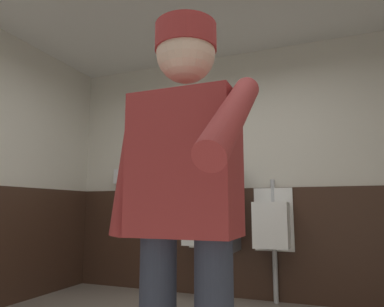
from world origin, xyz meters
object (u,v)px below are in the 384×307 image
at_px(person, 184,193).
at_px(urinal_middle, 272,224).
at_px(soap_dispenser, 118,176).
at_px(urinal_left, 202,223).

bearing_deg(person, urinal_middle, 90.95).
bearing_deg(person, soap_dispenser, 127.72).
xyz_separation_m(person, soap_dispenser, (-1.96, 2.54, 0.34)).
relative_size(person, soap_dispenser, 9.33).
distance_m(urinal_left, soap_dispenser, 1.30).
xyz_separation_m(urinal_middle, soap_dispenser, (-1.92, 0.12, 0.56)).
distance_m(urinal_middle, person, 2.43).
height_order(urinal_middle, soap_dispenser, soap_dispenser).
bearing_deg(soap_dispenser, urinal_left, -5.82).
bearing_deg(soap_dispenser, person, -52.28).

